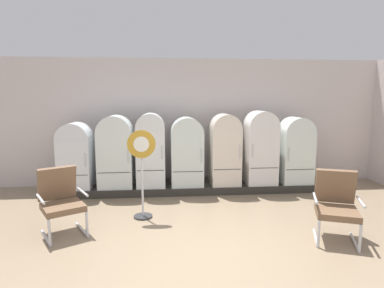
{
  "coord_description": "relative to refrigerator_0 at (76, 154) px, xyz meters",
  "views": [
    {
      "loc": [
        -0.54,
        -3.86,
        2.05
      ],
      "look_at": [
        0.05,
        2.75,
        1.08
      ],
      "focal_mm": 29.85,
      "sensor_mm": 36.0,
      "label": 1
    }
  ],
  "objects": [
    {
      "name": "refrigerator_0",
      "position": [
        0.0,
        0.0,
        0.0
      ],
      "size": [
        0.65,
        0.65,
        1.37
      ],
      "color": "white",
      "rests_on": "display_plinth"
    },
    {
      "name": "refrigerator_2",
      "position": [
        1.56,
        0.02,
        0.11
      ],
      "size": [
        0.6,
        0.7,
        1.56
      ],
      "color": "white",
      "rests_on": "display_plinth"
    },
    {
      "name": "sign_stand",
      "position": [
        1.47,
        -1.46,
        -0.12
      ],
      "size": [
        0.47,
        0.32,
        1.51
      ],
      "color": "#2D2D30",
      "rests_on": "ground"
    },
    {
      "name": "refrigerator_1",
      "position": [
        0.82,
        0.01,
        0.08
      ],
      "size": [
        0.71,
        0.68,
        1.52
      ],
      "color": "white",
      "rests_on": "display_plinth"
    },
    {
      "name": "back_wall",
      "position": [
        2.38,
        0.76,
        0.6
      ],
      "size": [
        11.76,
        0.12,
        2.93
      ],
      "color": "beige",
      "rests_on": "ground"
    },
    {
      "name": "armchair_right",
      "position": [
        4.31,
        -2.53,
        -0.34
      ],
      "size": [
        0.78,
        0.83,
        1.0
      ],
      "color": "silver",
      "rests_on": "ground"
    },
    {
      "name": "refrigerator_3",
      "position": [
        2.33,
        0.02,
        0.05
      ],
      "size": [
        0.68,
        0.7,
        1.47
      ],
      "color": "silver",
      "rests_on": "display_plinth"
    },
    {
      "name": "display_plinth",
      "position": [
        2.38,
        0.12,
        -0.8
      ],
      "size": [
        6.12,
        0.95,
        0.16
      ],
      "primitive_type": "cube",
      "color": "#2F2C27",
      "rests_on": "ground"
    },
    {
      "name": "refrigerator_6",
      "position": [
        4.75,
        -0.02,
        0.05
      ],
      "size": [
        0.67,
        0.61,
        1.46
      ],
      "color": "silver",
      "rests_on": "display_plinth"
    },
    {
      "name": "refrigerator_4",
      "position": [
        3.17,
        0.03,
        0.09
      ],
      "size": [
        0.62,
        0.71,
        1.53
      ],
      "color": "silver",
      "rests_on": "display_plinth"
    },
    {
      "name": "ground",
      "position": [
        2.38,
        -2.9,
        -0.9
      ],
      "size": [
        12.0,
        10.0,
        0.05
      ],
      "primitive_type": "cube",
      "color": "#857259"
    },
    {
      "name": "armchair_left",
      "position": [
        0.28,
        -1.97,
        -0.34
      ],
      "size": [
        0.82,
        0.86,
        1.0
      ],
      "color": "silver",
      "rests_on": "ground"
    },
    {
      "name": "refrigerator_5",
      "position": [
        3.96,
        -0.0,
        0.13
      ],
      "size": [
        0.66,
        0.65,
        1.6
      ],
      "color": "white",
      "rests_on": "display_plinth"
    }
  ]
}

